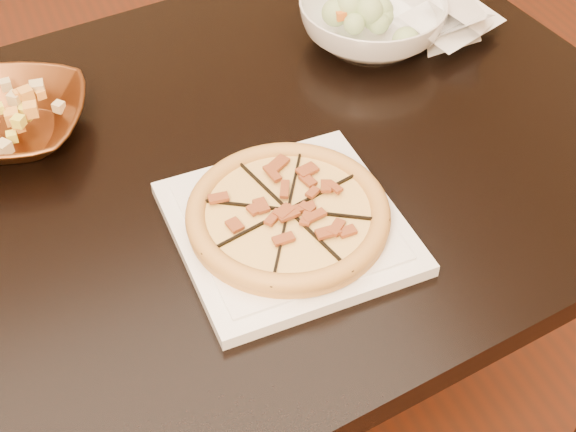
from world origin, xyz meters
The scene contains 8 objects.
floor centered at (0.00, 0.00, -0.01)m, with size 4.00×4.00×0.02m, color #422014.
dining_table centered at (0.07, -0.20, 0.64)m, with size 1.44×1.02×0.75m.
plate centered at (0.14, -0.36, 0.76)m, with size 0.28×0.28×0.02m.
pizza centered at (0.14, -0.36, 0.78)m, with size 0.26×0.26×0.03m.
bronze_bowl centered at (-0.14, -0.02, 0.78)m, with size 0.22×0.22×0.05m, color brown.
mixed_dish centered at (-0.14, -0.03, 0.82)m, with size 0.11×0.11×0.03m.
salad_bowl centered at (0.44, -0.01, 0.79)m, with size 0.24×0.24×0.07m, color white.
cling_film centered at (0.58, -0.04, 0.78)m, with size 0.16×0.13×0.05m, color white, non-canonical shape.
Camera 1 is at (-0.13, -1.00, 1.49)m, focal length 50.00 mm.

